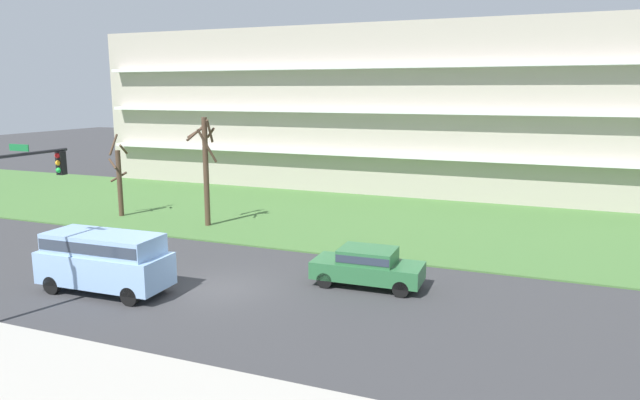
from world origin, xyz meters
name	(u,v)px	position (x,y,z in m)	size (l,w,h in m)	color
ground	(220,289)	(0.00, 0.00, 0.00)	(160.00, 160.00, 0.00)	#38383A
sidewalk_curb_near	(63,378)	(0.00, -8.00, 0.07)	(80.00, 4.00, 0.15)	#ADA89E
grass_lawn_strip	(340,217)	(0.00, 14.00, 0.04)	(80.00, 16.00, 0.08)	#477238
apartment_building	(401,109)	(0.00, 28.55, 6.29)	(48.75, 14.05, 12.59)	#B2A899
tree_far_left	(119,179)	(-12.80, 9.17, 2.37)	(1.32, 1.33, 5.15)	#4C3828
tree_left	(206,166)	(-6.35, 8.97, 3.56)	(1.76, 1.74, 6.31)	#4C3828
sedan_green_near_left	(368,265)	(5.37, 2.50, 0.87)	(4.45, 1.93, 1.57)	#2D6B3D
van_blue_center_left	(104,258)	(-3.91, -2.00, 1.40)	(5.26, 2.17, 2.36)	#8CB2E0
traffic_signal_mast	(0,201)	(-5.48, -4.97, 4.06)	(0.90, 4.78, 5.94)	black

